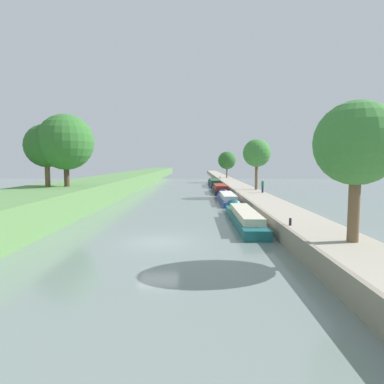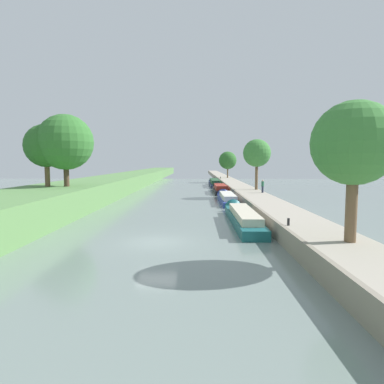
{
  "view_description": "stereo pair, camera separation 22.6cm",
  "coord_description": "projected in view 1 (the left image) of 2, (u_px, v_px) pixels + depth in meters",
  "views": [
    {
      "loc": [
        2.32,
        -20.77,
        5.08
      ],
      "look_at": [
        1.9,
        24.27,
        1.0
      ],
      "focal_mm": 31.17,
      "sensor_mm": 36.0,
      "label": 1
    },
    {
      "loc": [
        2.55,
        -20.77,
        5.08
      ],
      "look_at": [
        1.9,
        24.27,
        1.0
      ],
      "focal_mm": 31.17,
      "sensor_mm": 36.0,
      "label": 2
    }
  ],
  "objects": [
    {
      "name": "stone_quay",
      "position": [
        282.0,
        233.0,
        21.04
      ],
      "size": [
        0.25,
        260.0,
        1.2
      ],
      "color": "gray",
      "rests_on": "ground_plane"
    },
    {
      "name": "narrowboat_blue",
      "position": [
        227.0,
        198.0,
        42.51
      ],
      "size": [
        1.86,
        11.95,
        1.78
      ],
      "color": "#283D93",
      "rests_on": "ground_plane"
    },
    {
      "name": "tree_rightbank_near",
      "position": [
        357.0,
        144.0,
        16.02
      ],
      "size": [
        4.07,
        4.07,
        6.86
      ],
      "color": "brown",
      "rests_on": "right_towpath"
    },
    {
      "name": "tree_leftbank_downstream",
      "position": [
        46.0,
        146.0,
        34.44
      ],
      "size": [
        4.45,
        4.45,
        6.47
      ],
      "color": "brown",
      "rests_on": "left_grassy_bank"
    },
    {
      "name": "tree_leftbank_upstream",
      "position": [
        66.0,
        142.0,
        34.46
      ],
      "size": [
        5.75,
        5.75,
        7.48
      ],
      "color": "#4C3828",
      "rests_on": "left_grassy_bank"
    },
    {
      "name": "ground_plane",
      "position": [
        159.0,
        242.0,
        21.17
      ],
      "size": [
        160.0,
        160.0,
        0.0
      ],
      "primitive_type": "plane",
      "color": "slate"
    },
    {
      "name": "tree_rightbank_midnear",
      "position": [
        257.0,
        153.0,
        47.08
      ],
      "size": [
        3.91,
        3.91,
        7.13
      ],
      "color": "brown",
      "rests_on": "right_towpath"
    },
    {
      "name": "right_towpath",
      "position": [
        312.0,
        233.0,
        21.03
      ],
      "size": [
        3.56,
        260.0,
        1.15
      ],
      "color": "#A89E8E",
      "rests_on": "ground_plane"
    },
    {
      "name": "mooring_bollard_far",
      "position": [
        220.0,
        178.0,
        79.0
      ],
      "size": [
        0.16,
        0.16,
        0.45
      ],
      "color": "black",
      "rests_on": "right_towpath"
    },
    {
      "name": "tree_rightbank_midfar",
      "position": [
        227.0,
        160.0,
        81.79
      ],
      "size": [
        4.34,
        4.34,
        6.48
      ],
      "color": "brown",
      "rests_on": "right_towpath"
    },
    {
      "name": "narrowboat_teal",
      "position": [
        243.0,
        216.0,
        27.89
      ],
      "size": [
        1.84,
        13.61,
        1.78
      ],
      "color": "#195B60",
      "rests_on": "ground_plane"
    },
    {
      "name": "person_walking",
      "position": [
        263.0,
        186.0,
        42.62
      ],
      "size": [
        0.34,
        0.34,
        1.66
      ],
      "color": "#282D42",
      "rests_on": "right_towpath"
    },
    {
      "name": "narrowboat_black",
      "position": [
        219.0,
        189.0,
        55.89
      ],
      "size": [
        2.14,
        11.29,
        2.05
      ],
      "color": "black",
      "rests_on": "ground_plane"
    },
    {
      "name": "narrowboat_navy",
      "position": [
        214.0,
        183.0,
        71.29
      ],
      "size": [
        2.04,
        16.68,
        2.1
      ],
      "color": "#141E42",
      "rests_on": "ground_plane"
    },
    {
      "name": "mooring_bollard_near",
      "position": [
        290.0,
        222.0,
        20.64
      ],
      "size": [
        0.16,
        0.16,
        0.45
      ],
      "color": "black",
      "rests_on": "right_towpath"
    }
  ]
}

